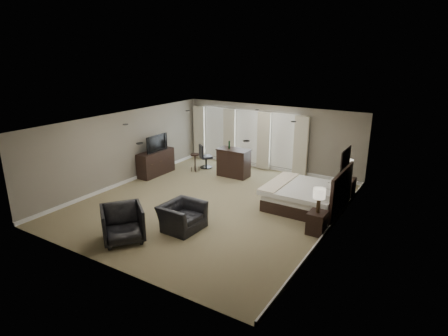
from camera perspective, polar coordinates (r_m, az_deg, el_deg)
The scene contains 16 objects.
room at distance 11.49m, azimuth -1.90°, elevation 0.60°, with size 7.60×8.60×2.64m.
window_bay at distance 15.42m, azimuth 3.47°, elevation 4.60°, with size 5.25×0.20×2.30m.
bed at distance 11.65m, azimuth 12.22°, elevation -2.69°, with size 2.19×2.09×1.40m, color silver.
nightstand_near at distance 10.27m, azimuth 13.98°, elevation -8.06°, with size 0.45×0.55×0.59m, color black.
nightstand_far at distance 12.86m, azimuth 18.06°, elevation -2.95°, with size 0.50×0.62×0.67m, color black.
lamp_near at distance 10.02m, azimuth 14.24°, elevation -4.83°, with size 0.32×0.32×0.66m, color beige.
lamp_far at distance 12.66m, azimuth 18.34°, elevation -0.17°, with size 0.31×0.31×0.64m, color beige.
wall_art at distance 11.04m, azimuth 18.03°, elevation 1.45°, with size 0.04×0.96×0.56m, color slate.
dresser at distance 14.74m, azimuth -10.33°, elevation 0.80°, with size 0.53×1.63×0.95m, color black.
tv at distance 14.59m, azimuth -10.45°, elevation 2.85°, with size 1.11×0.64×0.15m, color black.
armchair_near at distance 10.18m, azimuth -6.41°, elevation -6.70°, with size 1.11×0.72×0.97m, color black.
armchair_far at distance 9.84m, azimuth -15.20°, elevation -7.97°, with size 0.99×0.93×1.02m, color black.
bar_counter at distance 14.28m, azimuth 1.48°, elevation 0.81°, with size 1.24×0.64×1.08m, color black.
bar_stool_left at distance 14.94m, azimuth -4.43°, elevation 0.82°, with size 0.34×0.34×0.72m, color black.
bar_stool_right at distance 14.73m, azimuth 0.44°, elevation 0.59°, with size 0.33×0.33×0.71m, color black.
desk_chair at distance 15.33m, azimuth -2.76°, elevation 1.80°, with size 0.50×0.50×0.98m, color black.
Camera 1 is at (6.10, -9.14, 4.64)m, focal length 30.00 mm.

